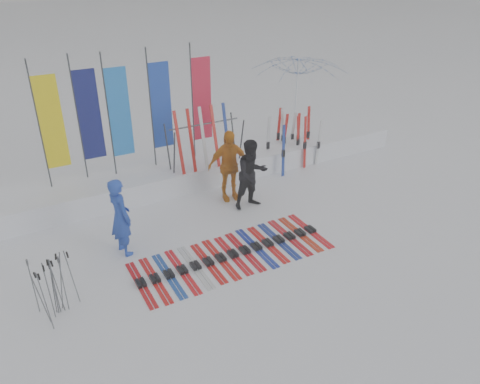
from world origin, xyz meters
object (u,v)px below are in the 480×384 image
person_yellow (229,166)px  person_black (252,174)px  ski_rack (205,138)px  tent_canopy (297,98)px  ski_row (233,254)px  person_blue (120,217)px

person_yellow → person_black: bearing=-58.3°
person_black → person_yellow: (-0.31, 0.67, 0.04)m
ski_rack → tent_canopy: bearing=22.5°
ski_row → ski_rack: ski_rack is taller
tent_canopy → person_black: bearing=-137.2°
person_black → ski_rack: size_ratio=0.89×
person_yellow → ski_row: (-1.15, -2.39, -0.92)m
ski_row → ski_rack: (0.99, 3.49, 1.35)m
person_blue → ski_rack: size_ratio=0.88×
ski_row → person_black: bearing=49.8°
person_yellow → tent_canopy: bearing=41.3°
person_yellow → ski_row: 2.81m
tent_canopy → ski_row: bearing=-135.1°
tent_canopy → ski_rack: 4.63m
person_blue → ski_rack: 3.77m
ski_row → ski_rack: 3.87m
person_black → ski_row: bearing=-132.0°
person_blue → ski_rack: ski_rack is taller
person_yellow → person_blue: bearing=-154.3°
ski_rack → ski_row: bearing=-105.9°
person_blue → tent_canopy: size_ratio=0.56×
tent_canopy → ski_row: 7.57m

